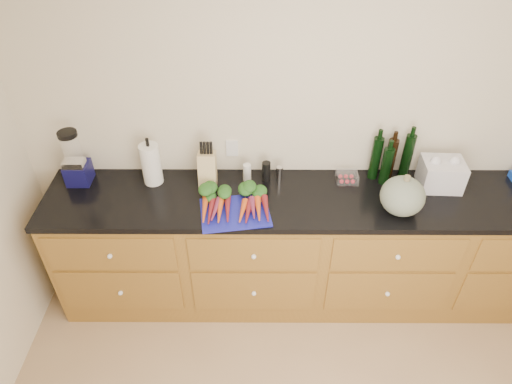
{
  "coord_description": "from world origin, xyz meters",
  "views": [
    {
      "loc": [
        -0.43,
        -0.98,
        2.82
      ],
      "look_at": [
        -0.44,
        1.2,
        1.06
      ],
      "focal_mm": 32.0,
      "sensor_mm": 36.0,
      "label": 1
    }
  ],
  "objects_px": {
    "blender_appliance": "(75,161)",
    "tomato_box": "(347,177)",
    "squash": "(402,196)",
    "carrots": "(235,203)",
    "knife_block": "(207,169)",
    "paper_towel": "(151,164)",
    "cutting_board": "(235,212)"
  },
  "relations": [
    {
      "from": "carrots",
      "to": "paper_towel",
      "type": "height_order",
      "value": "paper_towel"
    },
    {
      "from": "squash",
      "to": "blender_appliance",
      "type": "xyz_separation_m",
      "value": [
        -2.07,
        0.3,
        0.05
      ]
    },
    {
      "from": "squash",
      "to": "blender_appliance",
      "type": "bearing_deg",
      "value": 171.89
    },
    {
      "from": "squash",
      "to": "blender_appliance",
      "type": "height_order",
      "value": "blender_appliance"
    },
    {
      "from": "squash",
      "to": "knife_block",
      "type": "height_order",
      "value": "squash"
    },
    {
      "from": "cutting_board",
      "to": "squash",
      "type": "bearing_deg",
      "value": 1.26
    },
    {
      "from": "paper_towel",
      "to": "squash",
      "type": "bearing_deg",
      "value": -10.66
    },
    {
      "from": "paper_towel",
      "to": "knife_block",
      "type": "distance_m",
      "value": 0.37
    },
    {
      "from": "carrots",
      "to": "squash",
      "type": "xyz_separation_m",
      "value": [
        1.02,
        -0.03,
        0.08
      ]
    },
    {
      "from": "carrots",
      "to": "blender_appliance",
      "type": "height_order",
      "value": "blender_appliance"
    },
    {
      "from": "cutting_board",
      "to": "carrots",
      "type": "height_order",
      "value": "carrots"
    },
    {
      "from": "squash",
      "to": "tomato_box",
      "type": "bearing_deg",
      "value": 132.34
    },
    {
      "from": "cutting_board",
      "to": "tomato_box",
      "type": "xyz_separation_m",
      "value": [
        0.74,
        0.33,
        0.03
      ]
    },
    {
      "from": "carrots",
      "to": "blender_appliance",
      "type": "relative_size",
      "value": 1.16
    },
    {
      "from": "cutting_board",
      "to": "squash",
      "type": "height_order",
      "value": "squash"
    },
    {
      "from": "carrots",
      "to": "blender_appliance",
      "type": "xyz_separation_m",
      "value": [
        -1.05,
        0.27,
        0.13
      ]
    },
    {
      "from": "knife_block",
      "to": "paper_towel",
      "type": "bearing_deg",
      "value": 176.91
    },
    {
      "from": "carrots",
      "to": "tomato_box",
      "type": "xyz_separation_m",
      "value": [
        0.74,
        0.28,
        -0.01
      ]
    },
    {
      "from": "paper_towel",
      "to": "knife_block",
      "type": "relative_size",
      "value": 1.24
    },
    {
      "from": "cutting_board",
      "to": "squash",
      "type": "relative_size",
      "value": 1.56
    },
    {
      "from": "blender_appliance",
      "to": "tomato_box",
      "type": "bearing_deg",
      "value": 0.39
    },
    {
      "from": "knife_block",
      "to": "tomato_box",
      "type": "distance_m",
      "value": 0.94
    },
    {
      "from": "tomato_box",
      "to": "carrots",
      "type": "bearing_deg",
      "value": -159.36
    },
    {
      "from": "paper_towel",
      "to": "tomato_box",
      "type": "xyz_separation_m",
      "value": [
        1.3,
        0.01,
        -0.11
      ]
    },
    {
      "from": "blender_appliance",
      "to": "tomato_box",
      "type": "height_order",
      "value": "blender_appliance"
    },
    {
      "from": "knife_block",
      "to": "squash",
      "type": "bearing_deg",
      "value": -12.91
    },
    {
      "from": "paper_towel",
      "to": "knife_block",
      "type": "xyz_separation_m",
      "value": [
        0.37,
        -0.02,
        -0.03
      ]
    },
    {
      "from": "cutting_board",
      "to": "knife_block",
      "type": "xyz_separation_m",
      "value": [
        -0.19,
        0.3,
        0.11
      ]
    },
    {
      "from": "carrots",
      "to": "squash",
      "type": "height_order",
      "value": "squash"
    },
    {
      "from": "knife_block",
      "to": "tomato_box",
      "type": "xyz_separation_m",
      "value": [
        0.93,
        0.03,
        -0.08
      ]
    },
    {
      "from": "squash",
      "to": "knife_block",
      "type": "xyz_separation_m",
      "value": [
        -1.21,
        0.28,
        -0.01
      ]
    },
    {
      "from": "carrots",
      "to": "blender_appliance",
      "type": "distance_m",
      "value": 1.1
    }
  ]
}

